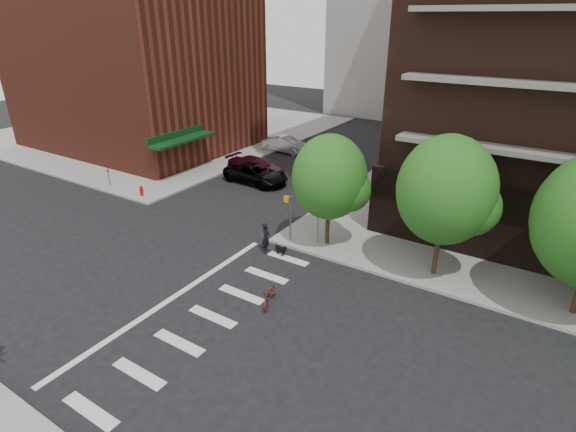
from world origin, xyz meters
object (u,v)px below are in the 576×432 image
parked_car_maroon (256,167)px  parked_car_silver (286,144)px  fire_hydrant (141,190)px  parked_car_black (256,174)px  dog_walker (266,238)px  scooter (270,295)px

parked_car_maroon → parked_car_silver: 7.35m
fire_hydrant → parked_car_black: (5.00, 6.88, 0.18)m
parked_car_black → parked_car_maroon: bearing=39.3°
fire_hydrant → dog_walker: dog_walker is taller
fire_hydrant → parked_car_black: size_ratio=0.14×
parked_car_silver → dog_walker: (9.78, -17.05, 0.11)m
parked_car_silver → scooter: (12.70, -20.93, -0.30)m
parked_car_black → parked_car_silver: (-2.70, 8.37, 0.03)m
fire_hydrant → scooter: bearing=-20.7°
parked_car_silver → parked_car_black: bearing=-162.1°
scooter → dog_walker: size_ratio=1.01×
fire_hydrant → dog_walker: (12.08, -1.80, 0.31)m
parked_car_black → parked_car_silver: size_ratio=1.14×
parked_car_black → dog_walker: bearing=-137.1°
dog_walker → fire_hydrant: bearing=67.0°
parked_car_black → dog_walker: dog_walker is taller
scooter → parked_car_maroon: bearing=108.3°
parked_car_maroon → dog_walker: (7.98, -9.93, 0.12)m
fire_hydrant → scooter: (15.00, -5.67, -0.10)m
parked_car_maroon → dog_walker: bearing=-138.4°
parked_car_maroon → dog_walker: dog_walker is taller
parked_car_silver → parked_car_maroon: bearing=-165.8°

